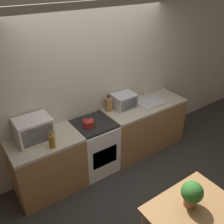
{
  "coord_description": "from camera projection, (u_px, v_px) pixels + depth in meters",
  "views": [
    {
      "loc": [
        -1.89,
        -1.95,
        2.97
      ],
      "look_at": [
        0.02,
        0.78,
        1.05
      ],
      "focal_mm": 40.0,
      "sensor_mm": 36.0,
      "label": 1
    }
  ],
  "objects": [
    {
      "name": "dining_table",
      "position": [
        191.0,
        214.0,
        2.69
      ],
      "size": [
        0.97,
        0.66,
        0.78
      ],
      "color": "#9E7042",
      "rests_on": "ground_plane"
    },
    {
      "name": "ground_plane",
      "position": [
        140.0,
        193.0,
        3.81
      ],
      "size": [
        16.0,
        16.0,
        0.0
      ],
      "primitive_type": "plane",
      "color": "#33302D"
    },
    {
      "name": "stove_range",
      "position": [
        95.0,
        146.0,
        4.08
      ],
      "size": [
        0.61,
        0.62,
        0.9
      ],
      "color": "silver",
      "rests_on": "ground_plane"
    },
    {
      "name": "bottle",
      "position": [
        52.0,
        141.0,
        3.29
      ],
      "size": [
        0.08,
        0.08,
        0.25
      ],
      "color": "olive",
      "rests_on": "counter_left_run"
    },
    {
      "name": "counter_right_run",
      "position": [
        144.0,
        126.0,
        4.61
      ],
      "size": [
        1.52,
        0.62,
        0.9
      ],
      "color": "olive",
      "rests_on": "ground_plane"
    },
    {
      "name": "counter_left_run",
      "position": [
        48.0,
        165.0,
        3.68
      ],
      "size": [
        1.01,
        0.62,
        0.9
      ],
      "color": "olive",
      "rests_on": "ground_plane"
    },
    {
      "name": "sink_basin",
      "position": [
        150.0,
        102.0,
        4.43
      ],
      "size": [
        0.49,
        0.38,
        0.24
      ],
      "color": "silver",
      "rests_on": "counter_right_run"
    },
    {
      "name": "knife_block",
      "position": [
        108.0,
        104.0,
        4.13
      ],
      "size": [
        0.09,
        0.1,
        0.3
      ],
      "color": "#9E7042",
      "rests_on": "counter_right_run"
    },
    {
      "name": "toaster_oven",
      "position": [
        124.0,
        101.0,
        4.23
      ],
      "size": [
        0.38,
        0.31,
        0.25
      ],
      "color": "silver",
      "rests_on": "counter_right_run"
    },
    {
      "name": "kettle",
      "position": [
        88.0,
        122.0,
        3.75
      ],
      "size": [
        0.17,
        0.17,
        0.16
      ],
      "color": "maroon",
      "rests_on": "stove_range"
    },
    {
      "name": "wall_back",
      "position": [
        95.0,
        88.0,
        4.02
      ],
      "size": [
        10.0,
        0.06,
        2.6
      ],
      "color": "beige",
      "rests_on": "ground_plane"
    },
    {
      "name": "microwave",
      "position": [
        34.0,
        129.0,
        3.41
      ],
      "size": [
        0.48,
        0.36,
        0.33
      ],
      "color": "silver",
      "rests_on": "counter_left_run"
    },
    {
      "name": "potted_plant",
      "position": [
        192.0,
        193.0,
        2.59
      ],
      "size": [
        0.23,
        0.23,
        0.3
      ],
      "color": "#9E5B3D",
      "rests_on": "dining_table"
    }
  ]
}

